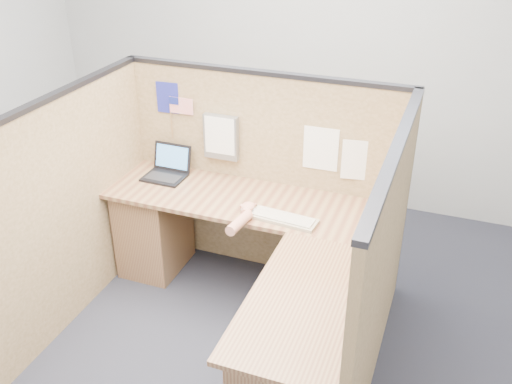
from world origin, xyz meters
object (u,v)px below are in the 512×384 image
at_px(l_desk, 252,278).
at_px(keyboard, 283,218).
at_px(laptop, 168,169).
at_px(mouse, 248,210).

relative_size(l_desk, keyboard, 4.36).
bearing_deg(laptop, mouse, -20.79).
relative_size(l_desk, laptop, 6.57).
height_order(l_desk, keyboard, keyboard).
distance_m(laptop, keyboard, 1.04).
relative_size(laptop, mouse, 2.93).
distance_m(keyboard, mouse, 0.24).
height_order(laptop, mouse, laptop).
bearing_deg(laptop, l_desk, -30.67).
bearing_deg(l_desk, laptop, 148.52).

